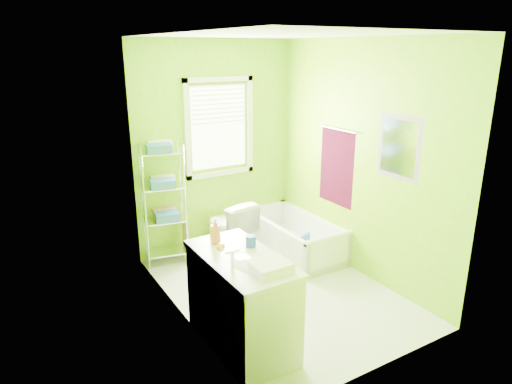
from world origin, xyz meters
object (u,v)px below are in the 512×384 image
wire_shelf_unit (164,191)px  vanity (242,298)px  bathtub (295,241)px  toilet (229,228)px

wire_shelf_unit → vanity: bearing=-90.7°
bathtub → wire_shelf_unit: 1.74m
vanity → wire_shelf_unit: wire_shelf_unit is taller
bathtub → vanity: vanity is taller
bathtub → wire_shelf_unit: (-1.47, 0.58, 0.74)m
bathtub → vanity: 2.01m
bathtub → vanity: size_ratio=1.29×
vanity → wire_shelf_unit: size_ratio=0.76×
bathtub → toilet: (-0.76, 0.33, 0.22)m
toilet → wire_shelf_unit: 0.92m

